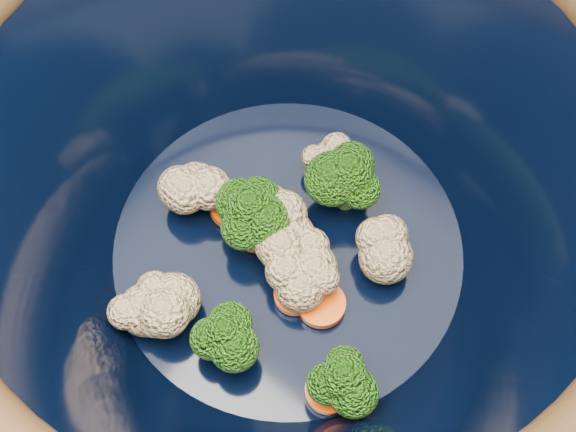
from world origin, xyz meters
The scene contains 2 objects.
mixing_bowl centered at (-0.10, 0.02, 1.00)m, with size 0.40×0.40×0.18m.
vegetable_pile centered at (-0.10, 0.01, 0.96)m, with size 0.19×0.18×0.06m.
Camera 1 is at (0.03, -0.15, 1.40)m, focal length 50.00 mm.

